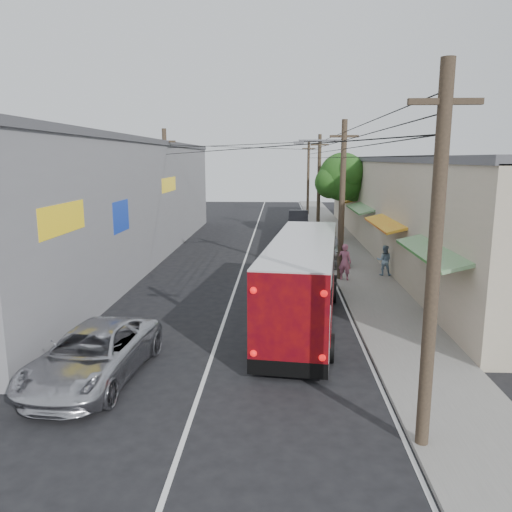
{
  "coord_description": "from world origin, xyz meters",
  "views": [
    {
      "loc": [
        2.08,
        -11.94,
        6.14
      ],
      "look_at": [
        1.1,
        9.05,
        2.03
      ],
      "focal_mm": 35.0,
      "sensor_mm": 36.0,
      "label": 1
    }
  ],
  "objects_px": {
    "jeepney": "(93,354)",
    "pedestrian_near": "(345,262)",
    "coach_bus": "(303,279)",
    "parked_car_mid": "(305,242)",
    "pedestrian_far": "(384,260)",
    "parked_car_far": "(298,220)",
    "parked_suv": "(320,246)"
  },
  "relations": [
    {
      "from": "jeepney",
      "to": "pedestrian_near",
      "type": "bearing_deg",
      "value": 59.41
    },
    {
      "from": "coach_bus",
      "to": "parked_car_mid",
      "type": "relative_size",
      "value": 2.64
    },
    {
      "from": "parked_car_mid",
      "to": "pedestrian_far",
      "type": "distance_m",
      "value": 7.68
    },
    {
      "from": "pedestrian_far",
      "to": "parked_car_far",
      "type": "bearing_deg",
      "value": -68.47
    },
    {
      "from": "parked_car_far",
      "to": "jeepney",
      "type": "bearing_deg",
      "value": -99.54
    },
    {
      "from": "jeepney",
      "to": "pedestrian_near",
      "type": "relative_size",
      "value": 2.93
    },
    {
      "from": "jeepney",
      "to": "parked_car_mid",
      "type": "bearing_deg",
      "value": 75.74
    },
    {
      "from": "parked_car_mid",
      "to": "coach_bus",
      "type": "bearing_deg",
      "value": -99.73
    },
    {
      "from": "jeepney",
      "to": "pedestrian_near",
      "type": "distance_m",
      "value": 14.53
    },
    {
      "from": "parked_suv",
      "to": "parked_car_far",
      "type": "bearing_deg",
      "value": 90.44
    },
    {
      "from": "pedestrian_far",
      "to": "coach_bus",
      "type": "bearing_deg",
      "value": 67.67
    },
    {
      "from": "parked_suv",
      "to": "parked_car_far",
      "type": "relative_size",
      "value": 1.31
    },
    {
      "from": "parked_car_mid",
      "to": "parked_car_far",
      "type": "height_order",
      "value": "parked_car_far"
    },
    {
      "from": "parked_suv",
      "to": "pedestrian_far",
      "type": "relative_size",
      "value": 4.02
    },
    {
      "from": "parked_car_mid",
      "to": "pedestrian_far",
      "type": "bearing_deg",
      "value": -66.84
    },
    {
      "from": "parked_suv",
      "to": "pedestrian_near",
      "type": "height_order",
      "value": "pedestrian_near"
    },
    {
      "from": "parked_suv",
      "to": "parked_car_far",
      "type": "xyz_separation_m",
      "value": [
        -0.8,
        14.18,
        -0.12
      ]
    },
    {
      "from": "jeepney",
      "to": "parked_car_far",
      "type": "height_order",
      "value": "parked_car_far"
    },
    {
      "from": "pedestrian_near",
      "to": "parked_car_far",
      "type": "bearing_deg",
      "value": -62.02
    },
    {
      "from": "coach_bus",
      "to": "jeepney",
      "type": "xyz_separation_m",
      "value": [
        -6.1,
        -5.55,
        -0.89
      ]
    },
    {
      "from": "parked_car_far",
      "to": "parked_car_mid",
      "type": "bearing_deg",
      "value": -87.08
    },
    {
      "from": "jeepney",
      "to": "pedestrian_far",
      "type": "bearing_deg",
      "value": 55.42
    },
    {
      "from": "coach_bus",
      "to": "jeepney",
      "type": "height_order",
      "value": "coach_bus"
    },
    {
      "from": "parked_car_far",
      "to": "pedestrian_far",
      "type": "height_order",
      "value": "pedestrian_far"
    },
    {
      "from": "coach_bus",
      "to": "parked_suv",
      "type": "height_order",
      "value": "coach_bus"
    },
    {
      "from": "parked_car_far",
      "to": "pedestrian_near",
      "type": "xyz_separation_m",
      "value": [
        1.6,
        -19.39,
        0.23
      ]
    },
    {
      "from": "jeepney",
      "to": "parked_suv",
      "type": "bearing_deg",
      "value": 70.83
    },
    {
      "from": "parked_suv",
      "to": "pedestrian_near",
      "type": "distance_m",
      "value": 5.27
    },
    {
      "from": "pedestrian_near",
      "to": "pedestrian_far",
      "type": "xyz_separation_m",
      "value": [
        2.2,
        1.07,
        -0.12
      ]
    },
    {
      "from": "parked_car_mid",
      "to": "parked_car_far",
      "type": "relative_size",
      "value": 0.87
    },
    {
      "from": "pedestrian_far",
      "to": "jeepney",
      "type": "bearing_deg",
      "value": 60.07
    },
    {
      "from": "parked_car_mid",
      "to": "pedestrian_near",
      "type": "height_order",
      "value": "pedestrian_near"
    }
  ]
}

